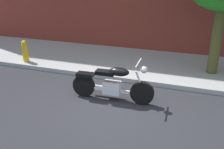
% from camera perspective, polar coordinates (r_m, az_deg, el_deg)
% --- Properties ---
extents(ground_plane, '(60.00, 60.00, 0.00)m').
position_cam_1_polar(ground_plane, '(6.08, 0.13, -8.16)').
color(ground_plane, '#28282D').
extents(sidewalk, '(23.10, 3.28, 0.14)m').
position_cam_1_polar(sidewalk, '(9.00, 7.22, 2.35)').
color(sidewalk, '#A0A0A0').
rests_on(sidewalk, ground).
extents(motorcycle, '(2.16, 0.70, 1.10)m').
position_cam_1_polar(motorcycle, '(6.37, -0.01, -2.13)').
color(motorcycle, black).
rests_on(motorcycle, ground).
extents(fire_hydrant, '(0.20, 0.20, 0.91)m').
position_cam_1_polar(fire_hydrant, '(9.43, -19.13, 4.67)').
color(fire_hydrant, gold).
rests_on(fire_hydrant, ground).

